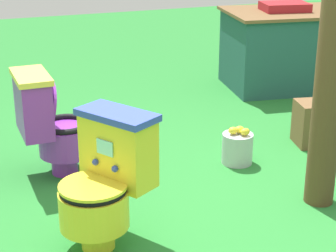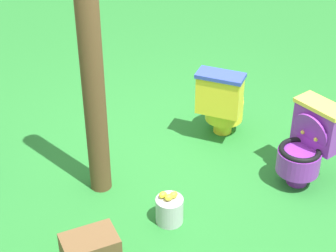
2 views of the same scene
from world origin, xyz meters
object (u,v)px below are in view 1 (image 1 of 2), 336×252
toilet_yellow (105,180)px  wooden_post (336,25)px  lemon_bucket (237,148)px  toilet_purple (51,123)px  small_crate (321,123)px  vendor_table (298,48)px

toilet_yellow → wooden_post: (1.36, -0.00, 0.73)m
lemon_bucket → toilet_purple: bearing=168.1°
toilet_purple → lemon_bucket: 1.31m
toilet_yellow → lemon_bucket: bearing=-90.5°
toilet_yellow → lemon_bucket: toilet_yellow is taller
wooden_post → small_crate: 1.35m
vendor_table → small_crate: (-0.67, -1.43, -0.22)m
toilet_yellow → toilet_purple: size_ratio=1.00×
wooden_post → small_crate: bearing=55.5°
toilet_purple → wooden_post: bearing=55.3°
toilet_yellow → toilet_purple: bearing=-25.1°
toilet_purple → vendor_table: size_ratio=0.46×
small_crate → toilet_yellow: bearing=-157.2°
toilet_purple → small_crate: (2.03, -0.16, -0.21)m
toilet_yellow → small_crate: toilet_yellow is taller
lemon_bucket → wooden_post: bearing=-73.2°
toilet_purple → wooden_post: 1.91m
toilet_yellow → wooden_post: 1.54m
toilet_yellow → toilet_purple: same height
vendor_table → lemon_bucket: size_ratio=5.68×
small_crate → lemon_bucket: size_ratio=1.39×
wooden_post → lemon_bucket: bearing=106.8°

